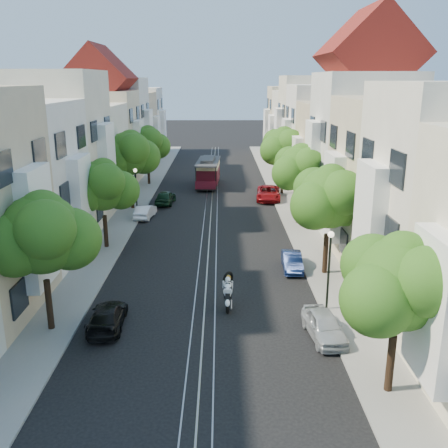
{
  "coord_description": "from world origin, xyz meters",
  "views": [
    {
      "loc": [
        0.83,
        -19.41,
        11.49
      ],
      "look_at": [
        1.08,
        12.47,
        2.2
      ],
      "focal_mm": 40.0,
      "sensor_mm": 36.0,
      "label": 1
    }
  ],
  "objects_px": {
    "tree_e_c": "(301,169)",
    "cable_car": "(208,171)",
    "tree_w_a": "(43,236)",
    "tree_w_b": "(103,187)",
    "tree_e_a": "(401,286)",
    "parked_car_e_mid": "(292,261)",
    "tree_w_d": "(148,144)",
    "lamp_east": "(329,259)",
    "parked_car_w_far": "(165,197)",
    "lamp_west": "(136,185)",
    "parked_car_w_mid": "(145,211)",
    "parked_car_e_far": "(269,193)",
    "sportbike_rider": "(228,290)",
    "tree_w_c": "(131,154)",
    "parked_car_w_near": "(107,317)",
    "tree_e_b": "(330,199)",
    "parked_car_e_near": "(324,326)",
    "tree_e_d": "(284,147)"
  },
  "relations": [
    {
      "from": "parked_car_w_mid",
      "to": "parked_car_w_near",
      "type": "bearing_deg",
      "value": 99.65
    },
    {
      "from": "tree_e_c",
      "to": "parked_car_w_mid",
      "type": "height_order",
      "value": "tree_e_c"
    },
    {
      "from": "tree_e_b",
      "to": "parked_car_e_mid",
      "type": "relative_size",
      "value": 2.02
    },
    {
      "from": "tree_w_d",
      "to": "sportbike_rider",
      "type": "height_order",
      "value": "tree_w_d"
    },
    {
      "from": "tree_e_a",
      "to": "parked_car_w_far",
      "type": "distance_m",
      "value": 32.37
    },
    {
      "from": "tree_e_a",
      "to": "parked_car_w_far",
      "type": "xyz_separation_m",
      "value": [
        -11.66,
        29.96,
        -3.74
      ]
    },
    {
      "from": "tree_e_b",
      "to": "tree_e_d",
      "type": "distance_m",
      "value": 22.0
    },
    {
      "from": "tree_w_c",
      "to": "sportbike_rider",
      "type": "height_order",
      "value": "tree_w_c"
    },
    {
      "from": "tree_w_a",
      "to": "tree_w_b",
      "type": "height_order",
      "value": "tree_w_a"
    },
    {
      "from": "parked_car_e_far",
      "to": "tree_e_d",
      "type": "bearing_deg",
      "value": 61.38
    },
    {
      "from": "tree_w_a",
      "to": "parked_car_e_mid",
      "type": "bearing_deg",
      "value": 32.06
    },
    {
      "from": "tree_e_b",
      "to": "tree_w_c",
      "type": "relative_size",
      "value": 0.94
    },
    {
      "from": "tree_w_b",
      "to": "lamp_east",
      "type": "relative_size",
      "value": 1.51
    },
    {
      "from": "tree_e_a",
      "to": "parked_car_w_mid",
      "type": "xyz_separation_m",
      "value": [
        -12.86,
        24.96,
        -3.83
      ]
    },
    {
      "from": "tree_w_c",
      "to": "parked_car_w_near",
      "type": "relative_size",
      "value": 1.84
    },
    {
      "from": "cable_car",
      "to": "parked_car_w_near",
      "type": "relative_size",
      "value": 1.97
    },
    {
      "from": "tree_w_c",
      "to": "parked_car_w_far",
      "type": "height_order",
      "value": "tree_w_c"
    },
    {
      "from": "tree_e_a",
      "to": "parked_car_e_near",
      "type": "xyz_separation_m",
      "value": [
        -1.66,
        4.24,
        -3.79
      ]
    },
    {
      "from": "tree_w_c",
      "to": "parked_car_w_far",
      "type": "xyz_separation_m",
      "value": [
        2.74,
        1.96,
        -4.41
      ]
    },
    {
      "from": "tree_e_d",
      "to": "lamp_west",
      "type": "relative_size",
      "value": 1.65
    },
    {
      "from": "tree_w_a",
      "to": "tree_w_b",
      "type": "xyz_separation_m",
      "value": [
        -0.0,
        12.0,
        -0.34
      ]
    },
    {
      "from": "tree_e_c",
      "to": "cable_car",
      "type": "bearing_deg",
      "value": 116.87
    },
    {
      "from": "cable_car",
      "to": "parked_car_e_far",
      "type": "relative_size",
      "value": 1.54
    },
    {
      "from": "parked_car_w_mid",
      "to": "parked_car_w_far",
      "type": "bearing_deg",
      "value": -96.79
    },
    {
      "from": "tree_e_a",
      "to": "parked_car_e_near",
      "type": "distance_m",
      "value": 5.93
    },
    {
      "from": "tree_w_d",
      "to": "lamp_east",
      "type": "xyz_separation_m",
      "value": [
        13.44,
        -31.98,
        -1.75
      ]
    },
    {
      "from": "tree_w_b",
      "to": "cable_car",
      "type": "bearing_deg",
      "value": 72.7
    },
    {
      "from": "tree_e_c",
      "to": "parked_car_e_near",
      "type": "bearing_deg",
      "value": -95.06
    },
    {
      "from": "tree_e_b",
      "to": "cable_car",
      "type": "distance_m",
      "value": 27.61
    },
    {
      "from": "lamp_west",
      "to": "parked_car_e_mid",
      "type": "relative_size",
      "value": 1.26
    },
    {
      "from": "tree_w_d",
      "to": "parked_car_w_mid",
      "type": "relative_size",
      "value": 1.87
    },
    {
      "from": "tree_e_a",
      "to": "parked_car_e_mid",
      "type": "height_order",
      "value": "tree_e_a"
    },
    {
      "from": "tree_e_a",
      "to": "tree_e_c",
      "type": "xyz_separation_m",
      "value": [
        0.0,
        23.0,
        0.2
      ]
    },
    {
      "from": "parked_car_e_mid",
      "to": "parked_car_e_far",
      "type": "bearing_deg",
      "value": 91.39
    },
    {
      "from": "parked_car_e_mid",
      "to": "parked_car_e_far",
      "type": "distance_m",
      "value": 18.76
    },
    {
      "from": "lamp_west",
      "to": "parked_car_e_far",
      "type": "bearing_deg",
      "value": 28.74
    },
    {
      "from": "parked_car_e_near",
      "to": "tree_w_d",
      "type": "bearing_deg",
      "value": 103.28
    },
    {
      "from": "tree_e_a",
      "to": "tree_e_b",
      "type": "bearing_deg",
      "value": 90.0
    },
    {
      "from": "parked_car_w_far",
      "to": "tree_w_c",
      "type": "bearing_deg",
      "value": 40.21
    },
    {
      "from": "tree_e_b",
      "to": "tree_w_a",
      "type": "relative_size",
      "value": 1.0
    },
    {
      "from": "lamp_west",
      "to": "tree_e_c",
      "type": "bearing_deg",
      "value": -8.49
    },
    {
      "from": "sportbike_rider",
      "to": "parked_car_e_near",
      "type": "distance_m",
      "value": 5.43
    },
    {
      "from": "parked_car_e_near",
      "to": "parked_car_e_far",
      "type": "distance_m",
      "value": 27.31
    },
    {
      "from": "sportbike_rider",
      "to": "cable_car",
      "type": "xyz_separation_m",
      "value": [
        -1.72,
        30.89,
        0.74
      ]
    },
    {
      "from": "parked_car_w_far",
      "to": "lamp_west",
      "type": "bearing_deg",
      "value": 73.57
    },
    {
      "from": "sportbike_rider",
      "to": "cable_car",
      "type": "distance_m",
      "value": 30.95
    },
    {
      "from": "parked_car_w_near",
      "to": "tree_w_c",
      "type": "bearing_deg",
      "value": -85.99
    },
    {
      "from": "tree_e_d",
      "to": "tree_w_a",
      "type": "bearing_deg",
      "value": -116.41
    },
    {
      "from": "lamp_west",
      "to": "cable_car",
      "type": "height_order",
      "value": "lamp_west"
    },
    {
      "from": "lamp_east",
      "to": "tree_w_c",
      "type": "bearing_deg",
      "value": 122.65
    }
  ]
}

